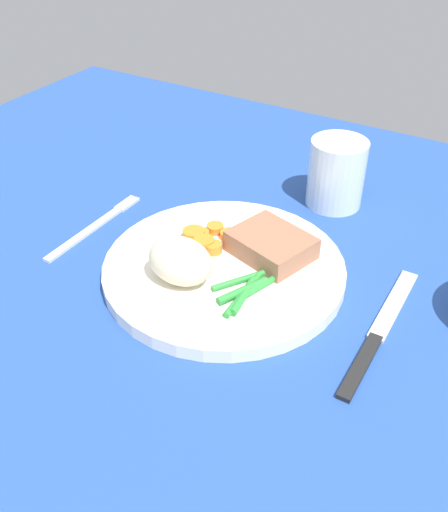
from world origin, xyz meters
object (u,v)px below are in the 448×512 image
Objects in this scene: meat_portion at (271,245)px; fork at (94,227)px; knife at (379,332)px; water_glass at (336,178)px; dinner_plate at (224,269)px.

meat_portion reaches higher than fork.
knife is 2.31× the size of water_glass.
meat_portion reaches higher than dinner_plate.
water_glass is at bearing 122.79° from knife.
meat_portion is at bearing 49.40° from dinner_plate.
meat_portion is at bearing 162.89° from knife.
fork is (-22.35, -4.46, -2.65)cm from meat_portion.
water_glass is (23.27, 21.00, 3.57)cm from fork.
knife is at bearing -17.44° from meat_portion.
dinner_plate is at bearing 179.42° from knife.
dinner_plate reaches higher than knife.
dinner_plate reaches higher than fork.
fork is at bearing -179.21° from dinner_plate.
dinner_plate is at bearing -0.53° from fork.
dinner_plate is 1.61× the size of fork.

